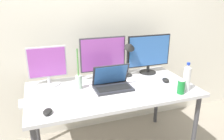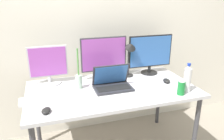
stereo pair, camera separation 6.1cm
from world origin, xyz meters
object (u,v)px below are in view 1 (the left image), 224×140
object	(u,v)px
monitor_right	(149,53)
work_desk	(112,94)
monitor_center	(103,57)
mouse_by_laptop	(166,80)
monitor_left	(48,66)
keyboard_main	(44,100)
water_bottle	(187,78)
mouse_by_keyboard	(48,112)
desk_lamp	(129,53)
soda_can_near_keyboard	(181,87)
laptop_silver	(112,83)
bamboo_vase	(79,80)

from	to	relation	value
monitor_right	work_desk	bearing A→B (deg)	-153.39
monitor_center	mouse_by_laptop	xyz separation A→B (m)	(0.56, -0.31, -0.21)
monitor_left	keyboard_main	bearing A→B (deg)	-101.30
monitor_center	water_bottle	world-z (taller)	monitor_center
work_desk	water_bottle	bearing A→B (deg)	-24.28
monitor_left	monitor_center	world-z (taller)	monitor_center
monitor_left	water_bottle	bearing A→B (deg)	-25.86
monitor_right	keyboard_main	bearing A→B (deg)	-163.74
mouse_by_keyboard	desk_lamp	size ratio (longest dim) A/B	0.24
monitor_left	keyboard_main	xyz separation A→B (m)	(-0.07, -0.36, -0.18)
work_desk	monitor_left	size ratio (longest dim) A/B	4.14
mouse_by_keyboard	soda_can_near_keyboard	xyz separation A→B (m)	(1.15, -0.03, 0.05)
keyboard_main	mouse_by_keyboard	size ratio (longest dim) A/B	3.92
soda_can_near_keyboard	monitor_right	bearing A→B (deg)	91.68
soda_can_near_keyboard	desk_lamp	distance (m)	0.63
work_desk	desk_lamp	bearing A→B (deg)	38.49
laptop_silver	mouse_by_laptop	world-z (taller)	laptop_silver
monitor_right	mouse_by_laptop	distance (m)	0.37
soda_can_near_keyboard	work_desk	bearing A→B (deg)	149.39
keyboard_main	mouse_by_laptop	world-z (taller)	mouse_by_laptop
monitor_center	desk_lamp	bearing A→B (deg)	-14.59
monitor_right	soda_can_near_keyboard	xyz separation A→B (m)	(0.02, -0.58, -0.17)
monitor_left	water_bottle	distance (m)	1.31
soda_can_near_keyboard	bamboo_vase	xyz separation A→B (m)	(-0.84, 0.40, 0.02)
mouse_by_laptop	soda_can_near_keyboard	xyz separation A→B (m)	(-0.03, -0.28, 0.04)
mouse_by_laptop	bamboo_vase	size ratio (longest dim) A/B	0.26
laptop_silver	desk_lamp	size ratio (longest dim) A/B	0.87
mouse_by_laptop	bamboo_vase	bearing A→B (deg)	-175.73
water_bottle	monitor_left	bearing A→B (deg)	154.14
bamboo_vase	desk_lamp	bearing A→B (deg)	12.47
mouse_by_laptop	soda_can_near_keyboard	distance (m)	0.29
work_desk	monitor_left	distance (m)	0.67
work_desk	laptop_silver	distance (m)	0.11
mouse_by_keyboard	bamboo_vase	xyz separation A→B (m)	(0.31, 0.37, 0.07)
water_bottle	soda_can_near_keyboard	size ratio (longest dim) A/B	2.14
keyboard_main	soda_can_near_keyboard	world-z (taller)	soda_can_near_keyboard
desk_lamp	monitor_center	bearing A→B (deg)	165.41
bamboo_vase	monitor_center	bearing A→B (deg)	32.44
work_desk	bamboo_vase	xyz separation A→B (m)	(-0.30, 0.08, 0.14)
monitor_center	soda_can_near_keyboard	world-z (taller)	monitor_center
keyboard_main	mouse_by_keyboard	bearing A→B (deg)	-87.37
laptop_silver	monitor_center	bearing A→B (deg)	88.62
monitor_left	monitor_center	size ratio (longest dim) A/B	0.79
keyboard_main	water_bottle	size ratio (longest dim) A/B	1.42
keyboard_main	desk_lamp	distance (m)	0.97
monitor_right	soda_can_near_keyboard	distance (m)	0.61
water_bottle	desk_lamp	world-z (taller)	desk_lamp
mouse_by_keyboard	mouse_by_laptop	bearing A→B (deg)	29.11
laptop_silver	bamboo_vase	distance (m)	0.31
keyboard_main	monitor_center	bearing A→B (deg)	26.63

